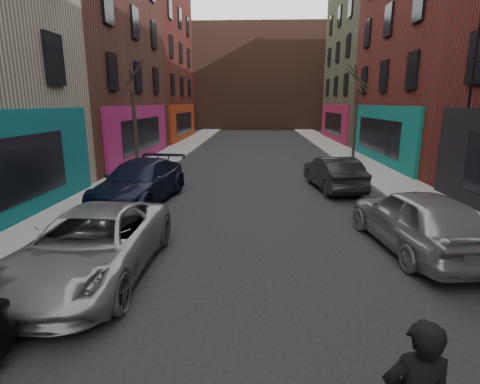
# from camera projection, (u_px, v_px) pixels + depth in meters

# --- Properties ---
(sidewalk_left) EXTENTS (2.50, 84.00, 0.13)m
(sidewalk_left) POSITION_uv_depth(u_px,v_px,m) (182.00, 147.00, 30.89)
(sidewalk_left) COLOR gray
(sidewalk_left) RESTS_ON ground
(sidewalk_right) EXTENTS (2.50, 84.00, 0.13)m
(sidewalk_right) POSITION_uv_depth(u_px,v_px,m) (335.00, 148.00, 30.37)
(sidewalk_right) COLOR gray
(sidewalk_right) RESTS_ON ground
(building_far) EXTENTS (40.00, 10.00, 14.00)m
(building_far) POSITION_uv_depth(u_px,v_px,m) (258.00, 79.00, 54.27)
(building_far) COLOR #47281E
(building_far) RESTS_ON ground
(tree_left_far) EXTENTS (2.00, 2.00, 6.50)m
(tree_left_far) POSITION_uv_depth(u_px,v_px,m) (134.00, 109.00, 18.45)
(tree_left_far) COLOR black
(tree_left_far) RESTS_ON sidewalk_left
(tree_right_far) EXTENTS (2.00, 2.00, 6.80)m
(tree_right_far) POSITION_uv_depth(u_px,v_px,m) (356.00, 105.00, 23.73)
(tree_right_far) COLOR black
(tree_right_far) RESTS_ON sidewalk_right
(parked_left_far) EXTENTS (2.41, 5.21, 1.45)m
(parked_left_far) POSITION_uv_depth(u_px,v_px,m) (93.00, 244.00, 8.02)
(parked_left_far) COLOR gray
(parked_left_far) RESTS_ON ground
(parked_left_end) EXTENTS (2.87, 5.63, 1.57)m
(parked_left_end) POSITION_uv_depth(u_px,v_px,m) (140.00, 182.00, 14.03)
(parked_left_end) COLOR black
(parked_left_end) RESTS_ON ground
(parked_right_far) EXTENTS (2.42, 4.94, 1.62)m
(parked_right_far) POSITION_uv_depth(u_px,v_px,m) (418.00, 219.00, 9.44)
(parked_right_far) COLOR gray
(parked_right_far) RESTS_ON ground
(parked_right_end) EXTENTS (2.07, 4.52, 1.44)m
(parked_right_end) POSITION_uv_depth(u_px,v_px,m) (333.00, 173.00, 16.14)
(parked_right_end) COLOR black
(parked_right_end) RESTS_ON ground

